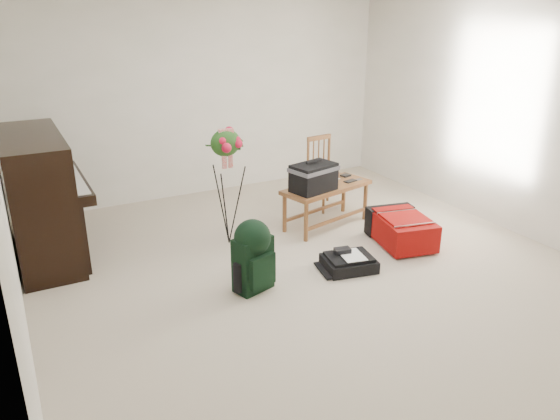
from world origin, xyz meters
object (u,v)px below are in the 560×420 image
red_suitcase (398,227)px  black_duffel (349,262)px  piano (41,200)px  flower_stand (227,188)px  dining_chair (325,173)px  green_backpack (253,252)px  bench (315,179)px

red_suitcase → black_duffel: red_suitcase is taller
red_suitcase → piano: bearing=169.1°
black_duffel → flower_stand: bearing=136.4°
dining_chair → black_duffel: bearing=-120.4°
black_duffel → flower_stand: 1.46m
red_suitcase → green_backpack: size_ratio=1.25×
red_suitcase → flower_stand: size_ratio=0.65×
piano → bench: piano is taller
dining_chair → flower_stand: bearing=-168.6°
green_backpack → black_duffel: bearing=-20.9°
black_duffel → green_backpack: (-0.98, 0.07, 0.29)m
dining_chair → red_suitcase: (0.12, -1.30, -0.26)m
bench → flower_stand: 1.02m
piano → red_suitcase: bearing=-22.5°
red_suitcase → bench: bearing=140.7°
piano → flower_stand: bearing=-18.1°
piano → red_suitcase: piano is taller
bench → red_suitcase: bearing=-64.6°
green_backpack → red_suitcase: bearing=-10.1°
bench → dining_chair: dining_chair is taller
dining_chair → black_duffel: size_ratio=1.64×
piano → black_duffel: 3.07m
piano → dining_chair: size_ratio=1.70×
flower_stand → bench: bearing=3.6°
bench → black_duffel: size_ratio=2.12×
dining_chair → green_backpack: dining_chair is taller
dining_chair → black_duffel: 1.77m
dining_chair → green_backpack: 2.27m
black_duffel → dining_chair: bearing=76.9°
bench → black_duffel: (-0.23, -1.02, -0.51)m
green_backpack → flower_stand: flower_stand is taller
black_duffel → red_suitcase: bearing=30.2°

